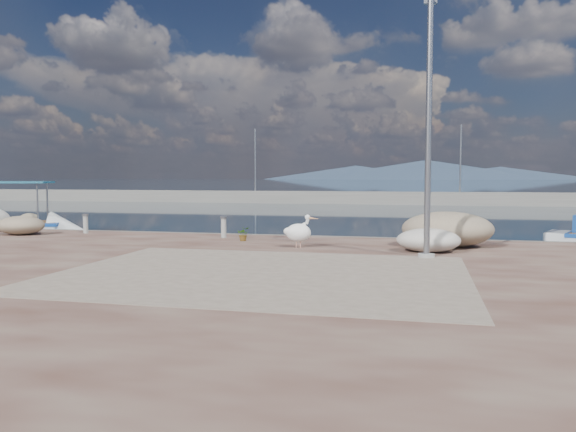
# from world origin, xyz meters

# --- Properties ---
(ground) EXTENTS (1400.00, 1400.00, 0.00)m
(ground) POSITION_xyz_m (0.00, 0.00, 0.00)
(ground) COLOR #162635
(ground) RESTS_ON ground
(quay) EXTENTS (44.00, 22.00, 0.50)m
(quay) POSITION_xyz_m (0.00, -6.00, 0.25)
(quay) COLOR #44241D
(quay) RESTS_ON ground
(quay_patch) EXTENTS (9.00, 7.00, 0.01)m
(quay_patch) POSITION_xyz_m (1.00, -3.00, 0.50)
(quay_patch) COLOR gray
(quay_patch) RESTS_ON quay
(breakwater) EXTENTS (120.00, 2.20, 7.50)m
(breakwater) POSITION_xyz_m (-0.00, 40.00, 0.60)
(breakwater) COLOR gray
(breakwater) RESTS_ON ground
(mountains) EXTENTS (370.00, 280.00, 22.00)m
(mountains) POSITION_xyz_m (4.39, 650.00, 9.51)
(mountains) COLOR #28384C
(mountains) RESTS_ON ground
(boat_left) EXTENTS (6.22, 3.91, 2.85)m
(boat_left) POSITION_xyz_m (-13.70, 6.99, 0.22)
(boat_left) COLOR white
(boat_left) RESTS_ON ground
(pelican) EXTENTS (1.04, 0.53, 1.01)m
(pelican) POSITION_xyz_m (0.86, 1.62, 0.98)
(pelican) COLOR tan
(pelican) RESTS_ON quay
(lamp_post) EXTENTS (0.44, 0.96, 7.00)m
(lamp_post) POSITION_xyz_m (4.60, 0.41, 3.80)
(lamp_post) COLOR gray
(lamp_post) RESTS_ON quay
(bollard_near) EXTENTS (0.25, 0.25, 0.75)m
(bollard_near) POSITION_xyz_m (-2.31, 3.72, 0.91)
(bollard_near) COLOR gray
(bollard_near) RESTS_ON quay
(bollard_far) EXTENTS (0.24, 0.24, 0.74)m
(bollard_far) POSITION_xyz_m (-7.99, 4.03, 0.90)
(bollard_far) COLOR gray
(bollard_far) RESTS_ON quay
(potted_plant) EXTENTS (0.51, 0.47, 0.47)m
(potted_plant) POSITION_xyz_m (-1.33, 2.94, 0.73)
(potted_plant) COLOR #33722D
(potted_plant) RESTS_ON quay
(net_pile_c) EXTENTS (2.76, 1.97, 1.08)m
(net_pile_c) POSITION_xyz_m (5.25, 2.89, 1.04)
(net_pile_c) COLOR tan
(net_pile_c) RESTS_ON quay
(net_pile_b) EXTENTS (1.79, 1.39, 0.70)m
(net_pile_b) POSITION_xyz_m (-10.01, 2.98, 0.85)
(net_pile_b) COLOR tan
(net_pile_b) RESTS_ON quay
(net_pile_d) EXTENTS (1.80, 1.35, 0.67)m
(net_pile_d) POSITION_xyz_m (4.66, 1.52, 0.84)
(net_pile_d) COLOR silver
(net_pile_d) RESTS_ON quay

